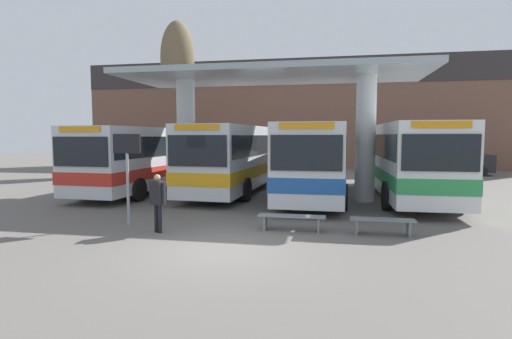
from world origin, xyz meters
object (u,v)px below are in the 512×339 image
at_px(transit_bus_center_bay, 241,155).
at_px(waiting_bench_mid_platform, 382,223).
at_px(transit_bus_right_bay, 314,157).
at_px(transit_bus_far_right_bay, 405,157).
at_px(parked_car_street, 456,160).
at_px(poplar_tree_behind_left, 178,61).
at_px(waiting_bench_near_pillar, 292,219).
at_px(transit_bus_left_bay, 147,156).
at_px(info_sign_platform, 127,160).
at_px(pedestrian_waiting, 158,197).

distance_m(transit_bus_center_bay, waiting_bench_mid_platform, 10.73).
height_order(transit_bus_right_bay, transit_bus_far_right_bay, transit_bus_far_right_bay).
bearing_deg(transit_bus_far_right_bay, parked_car_street, -115.72).
height_order(transit_bus_far_right_bay, poplar_tree_behind_left, poplar_tree_behind_left).
distance_m(transit_bus_far_right_bay, waiting_bench_near_pillar, 8.73).
bearing_deg(transit_bus_right_bay, transit_bus_far_right_bay, -170.58).
bearing_deg(transit_bus_left_bay, info_sign_platform, 114.80).
relative_size(transit_bus_left_bay, info_sign_platform, 3.61).
relative_size(transit_bus_center_bay, pedestrian_waiting, 7.26).
relative_size(transit_bus_center_bay, info_sign_platform, 4.31).
bearing_deg(pedestrian_waiting, transit_bus_left_bay, 144.77).
xyz_separation_m(transit_bus_left_bay, info_sign_platform, (3.01, -7.41, 0.26)).
height_order(transit_bus_far_right_bay, waiting_bench_near_pillar, transit_bus_far_right_bay).
xyz_separation_m(waiting_bench_mid_platform, poplar_tree_behind_left, (-12.84, 16.87, 8.00)).
height_order(waiting_bench_near_pillar, waiting_bench_mid_platform, same).
bearing_deg(transit_bus_center_bay, pedestrian_waiting, 91.22).
bearing_deg(transit_bus_right_bay, parked_car_street, -127.25).
bearing_deg(transit_bus_left_bay, transit_bus_right_bay, 179.51).
height_order(transit_bus_left_bay, parked_car_street, transit_bus_left_bay).
relative_size(transit_bus_far_right_bay, waiting_bench_mid_platform, 6.36).
height_order(transit_bus_left_bay, waiting_bench_near_pillar, transit_bus_left_bay).
bearing_deg(info_sign_platform, transit_bus_center_bay, 80.22).
xyz_separation_m(transit_bus_right_bay, poplar_tree_behind_left, (-10.59, 10.12, 6.53)).
bearing_deg(parked_car_street, waiting_bench_mid_platform, -110.17).
xyz_separation_m(transit_bus_center_bay, waiting_bench_mid_platform, (6.12, -8.68, -1.47)).
bearing_deg(info_sign_platform, poplar_tree_behind_left, 106.90).
bearing_deg(parked_car_street, waiting_bench_near_pillar, -116.54).
xyz_separation_m(waiting_bench_near_pillar, parked_car_street, (9.81, 19.21, 0.70)).
relative_size(waiting_bench_mid_platform, parked_car_street, 0.38).
distance_m(transit_bus_left_bay, poplar_tree_behind_left, 11.87).
xyz_separation_m(transit_bus_left_bay, transit_bus_far_right_bay, (12.47, 0.20, 0.07)).
bearing_deg(transit_bus_left_bay, poplar_tree_behind_left, -74.64).
xyz_separation_m(transit_bus_far_right_bay, waiting_bench_near_pillar, (-4.36, -7.42, -1.49)).
distance_m(transit_bus_center_bay, transit_bus_far_right_bay, 8.03).
relative_size(transit_bus_far_right_bay, poplar_tree_behind_left, 1.01).
relative_size(transit_bus_right_bay, transit_bus_far_right_bay, 0.93).
bearing_deg(transit_bus_left_bay, waiting_bench_mid_platform, 148.60).
relative_size(transit_bus_right_bay, parked_car_street, 2.26).
height_order(transit_bus_far_right_bay, info_sign_platform, transit_bus_far_right_bay).
distance_m(transit_bus_right_bay, transit_bus_far_right_bay, 4.11).
distance_m(transit_bus_far_right_bay, waiting_bench_mid_platform, 7.78).
height_order(waiting_bench_near_pillar, parked_car_street, parked_car_street).
bearing_deg(transit_bus_center_bay, transit_bus_left_bay, 20.23).
xyz_separation_m(transit_bus_left_bay, transit_bus_right_bay, (8.42, -0.47, 0.04)).
xyz_separation_m(waiting_bench_mid_platform, parked_car_street, (7.25, 19.21, 0.71)).
relative_size(transit_bus_center_bay, transit_bus_far_right_bay, 1.09).
height_order(transit_bus_far_right_bay, pedestrian_waiting, transit_bus_far_right_bay).
bearing_deg(waiting_bench_mid_platform, transit_bus_right_bay, 108.45).
distance_m(transit_bus_far_right_bay, info_sign_platform, 12.15).
bearing_deg(waiting_bench_near_pillar, transit_bus_right_bay, 87.41).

